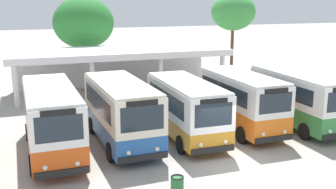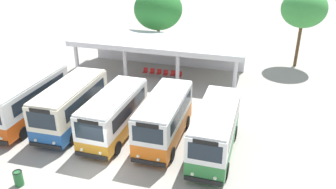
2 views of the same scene
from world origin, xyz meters
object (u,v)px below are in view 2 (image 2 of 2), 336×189
object	(u,v)px
city_bus_fifth_blue	(215,129)
waiting_chair_end_by_column	(145,71)
city_bus_nearest_orange	(27,99)
waiting_chair_far_end_seat	(179,75)
waiting_chair_second_from_end	(152,72)
waiting_chair_fifth_seat	(173,74)
waiting_chair_middle_seat	(159,73)
city_bus_fourth_amber	(164,117)
city_bus_middle_cream	(114,113)
waiting_chair_fourth_seat	(166,74)
city_bus_second_in_row	(71,104)
litter_bin_apron	(18,178)

from	to	relation	value
city_bus_fifth_blue	waiting_chair_end_by_column	xyz separation A→B (m)	(-8.63, 10.99, -1.21)
city_bus_nearest_orange	waiting_chair_far_end_seat	bearing A→B (deg)	51.94
waiting_chair_end_by_column	waiting_chair_second_from_end	bearing A→B (deg)	1.03
waiting_chair_fifth_seat	waiting_chair_middle_seat	bearing A→B (deg)	179.91
waiting_chair_fifth_seat	waiting_chair_far_end_seat	size ratio (longest dim) A/B	1.00
city_bus_fourth_amber	waiting_chair_end_by_column	world-z (taller)	city_bus_fourth_amber
city_bus_fifth_blue	waiting_chair_second_from_end	bearing A→B (deg)	125.81
city_bus_nearest_orange	city_bus_middle_cream	world-z (taller)	city_bus_nearest_orange
city_bus_nearest_orange	waiting_chair_end_by_column	distance (m)	11.95
city_bus_fourth_amber	waiting_chair_fifth_seat	size ratio (longest dim) A/B	7.77
waiting_chair_second_from_end	waiting_chair_fourth_seat	size ratio (longest dim) A/B	1.00
city_bus_middle_cream	waiting_chair_fourth_seat	world-z (taller)	city_bus_middle_cream
waiting_chair_second_from_end	city_bus_fourth_amber	bearing A→B (deg)	-66.66
waiting_chair_end_by_column	waiting_chair_fifth_seat	size ratio (longest dim) A/B	1.00
waiting_chair_end_by_column	city_bus_middle_cream	bearing A→B (deg)	-80.46
city_bus_fifth_blue	waiting_chair_fourth_seat	size ratio (longest dim) A/B	8.18
waiting_chair_fourth_seat	waiting_chair_middle_seat	bearing A→B (deg)	173.45
waiting_chair_fifth_seat	city_bus_fifth_blue	bearing A→B (deg)	-61.95
city_bus_second_in_row	waiting_chair_middle_seat	distance (m)	11.03
waiting_chair_middle_seat	litter_bin_apron	world-z (taller)	litter_bin_apron
city_bus_middle_cream	waiting_chair_fifth_seat	bearing A→B (deg)	85.09
city_bus_second_in_row	waiting_chair_fourth_seat	world-z (taller)	city_bus_second_in_row
waiting_chair_fifth_seat	city_bus_fourth_amber	bearing A→B (deg)	-76.78
waiting_chair_second_from_end	city_bus_nearest_orange	bearing A→B (deg)	-117.78
city_bus_second_in_row	waiting_chair_fourth_seat	bearing A→B (deg)	70.78
litter_bin_apron	waiting_chair_end_by_column	bearing A→B (deg)	86.58
waiting_chair_middle_seat	litter_bin_apron	distance (m)	17.28
city_bus_nearest_orange	waiting_chair_middle_seat	bearing A→B (deg)	59.52
city_bus_second_in_row	city_bus_fourth_amber	size ratio (longest dim) A/B	1.08
city_bus_fifth_blue	waiting_chair_fourth_seat	distance (m)	12.84
city_bus_fourth_amber	litter_bin_apron	xyz separation A→B (m)	(-6.24, -6.57, -1.30)
waiting_chair_middle_seat	waiting_chair_far_end_seat	size ratio (longest dim) A/B	1.00
waiting_chair_second_from_end	waiting_chair_fifth_seat	distance (m)	2.06
city_bus_nearest_orange	waiting_chair_fifth_seat	world-z (taller)	city_bus_nearest_orange
city_bus_fifth_blue	waiting_chair_end_by_column	world-z (taller)	city_bus_fifth_blue
city_bus_fourth_amber	waiting_chair_second_from_end	xyz separation A→B (m)	(-4.53, 10.51, -1.23)
city_bus_nearest_orange	city_bus_fifth_blue	xyz separation A→B (m)	(13.62, -0.22, -0.05)
waiting_chair_fourth_seat	litter_bin_apron	world-z (taller)	litter_bin_apron
city_bus_second_in_row	waiting_chair_far_end_seat	world-z (taller)	city_bus_second_in_row
city_bus_fifth_blue	waiting_chair_end_by_column	bearing A→B (deg)	128.12
city_bus_second_in_row	city_bus_fifth_blue	xyz separation A→B (m)	(10.22, -0.49, -0.03)
city_bus_second_in_row	waiting_chair_end_by_column	distance (m)	10.70
city_bus_fifth_blue	waiting_chair_far_end_seat	size ratio (longest dim) A/B	8.18
city_bus_second_in_row	waiting_chair_fourth_seat	size ratio (longest dim) A/B	8.37
waiting_chair_middle_seat	litter_bin_apron	bearing A→B (deg)	-97.96
litter_bin_apron	waiting_chair_fifth_seat	bearing A→B (deg)	77.59
waiting_chair_fourth_seat	city_bus_middle_cream	bearing A→B (deg)	-91.30
waiting_chair_far_end_seat	waiting_chair_fifth_seat	bearing A→B (deg)	175.39
city_bus_middle_cream	city_bus_fifth_blue	world-z (taller)	city_bus_fifth_blue
waiting_chair_second_from_end	waiting_chair_far_end_seat	bearing A→B (deg)	-0.50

